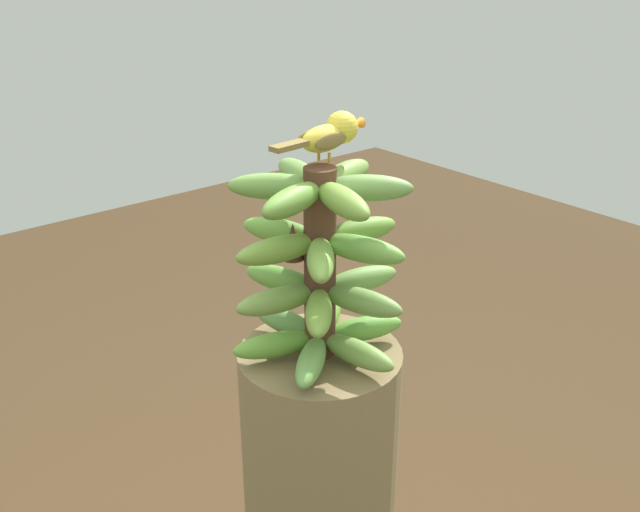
# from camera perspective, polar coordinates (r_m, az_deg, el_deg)

# --- Properties ---
(banana_bunch) EXTENTS (0.29, 0.30, 0.32)m
(banana_bunch) POSITION_cam_1_polar(r_m,az_deg,el_deg) (1.13, -0.02, -0.68)
(banana_bunch) COLOR #4C2D1E
(banana_bunch) RESTS_ON banana_tree
(perched_bird) EXTENTS (0.19, 0.06, 0.07)m
(perched_bird) POSITION_cam_1_polar(r_m,az_deg,el_deg) (1.10, 0.89, 9.71)
(perched_bird) COLOR #C68933
(perched_bird) RESTS_ON banana_bunch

